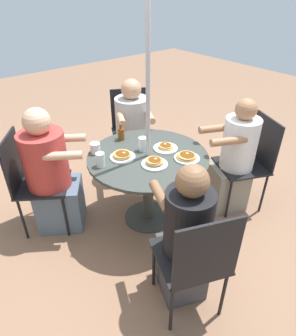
# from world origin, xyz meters

# --- Properties ---
(ground_plane) EXTENTS (12.00, 12.00, 0.00)m
(ground_plane) POSITION_xyz_m (0.00, 0.00, 0.00)
(ground_plane) COLOR #8C664C
(patio_table) EXTENTS (1.08, 1.08, 0.72)m
(patio_table) POSITION_xyz_m (0.00, 0.00, 0.59)
(patio_table) COLOR #383D38
(patio_table) RESTS_ON ground
(umbrella_pole) EXTENTS (0.04, 0.04, 2.05)m
(umbrella_pole) POSITION_xyz_m (0.00, 0.00, 1.03)
(umbrella_pole) COLOR #ADADB2
(umbrella_pole) RESTS_ON ground
(patio_chair_north) EXTENTS (0.60, 0.60, 0.96)m
(patio_chair_north) POSITION_xyz_m (0.93, -0.48, 0.55)
(patio_chair_north) COLOR black
(patio_chair_north) RESTS_ON ground
(diner_north) EXTENTS (0.63, 0.57, 1.15)m
(diner_north) POSITION_xyz_m (0.77, -0.40, 0.52)
(diner_north) COLOR beige
(diner_north) RESTS_ON ground
(patio_chair_east) EXTENTS (0.62, 0.62, 0.96)m
(patio_chair_east) POSITION_xyz_m (0.59, 0.87, 0.55)
(patio_chair_east) COLOR black
(patio_chair_east) RESTS_ON ground
(diner_east) EXTENTS (0.59, 0.62, 1.20)m
(diner_east) POSITION_xyz_m (0.49, 0.72, 0.54)
(diner_east) COLOR slate
(diner_east) RESTS_ON ground
(patio_chair_south) EXTENTS (0.58, 0.58, 0.96)m
(patio_chair_south) POSITION_xyz_m (-0.97, 0.40, 0.55)
(patio_chair_south) COLOR black
(patio_chair_south) RESTS_ON ground
(diner_south) EXTENTS (0.54, 0.46, 1.16)m
(diner_south) POSITION_xyz_m (-0.81, 0.33, 0.53)
(diner_south) COLOR #3D3D42
(diner_south) RESTS_ON ground
(patio_chair_west) EXTENTS (0.59, 0.59, 0.96)m
(patio_chair_west) POSITION_xyz_m (-0.45, -0.95, 0.55)
(patio_chair_west) COLOR black
(patio_chair_west) RESTS_ON ground
(diner_west) EXTENTS (0.50, 0.58, 1.17)m
(diner_west) POSITION_xyz_m (-0.37, -0.79, 0.54)
(diner_west) COLOR gray
(diner_west) RESTS_ON ground
(pancake_plate_a) EXTENTS (0.22, 0.22, 0.06)m
(pancake_plate_a) POSITION_xyz_m (-0.15, 0.06, 0.74)
(pancake_plate_a) COLOR white
(pancake_plate_a) RESTS_ON patio_table
(pancake_plate_b) EXTENTS (0.22, 0.22, 0.06)m
(pancake_plate_b) POSITION_xyz_m (-0.26, -0.22, 0.74)
(pancake_plate_b) COLOR white
(pancake_plate_b) RESTS_ON patio_table
(pancake_plate_c) EXTENTS (0.22, 0.22, 0.05)m
(pancake_plate_c) POSITION_xyz_m (-0.01, -0.20, 0.74)
(pancake_plate_c) COLOR white
(pancake_plate_c) RESTS_ON patio_table
(pancake_plate_d) EXTENTS (0.22, 0.22, 0.05)m
(pancake_plate_d) POSITION_xyz_m (0.11, 0.20, 0.74)
(pancake_plate_d) COLOR white
(pancake_plate_d) RESTS_ON patio_table
(syrup_bottle) EXTENTS (0.09, 0.06, 0.17)m
(syrup_bottle) POSITION_xyz_m (0.41, 0.01, 0.79)
(syrup_bottle) COLOR brown
(syrup_bottle) RESTS_ON patio_table
(coffee_cup) EXTENTS (0.09, 0.09, 0.09)m
(coffee_cup) POSITION_xyz_m (0.34, 0.33, 0.77)
(coffee_cup) COLOR white
(coffee_cup) RESTS_ON patio_table
(drinking_glass_a) EXTENTS (0.07, 0.07, 0.12)m
(drinking_glass_a) POSITION_xyz_m (0.11, 0.42, 0.78)
(drinking_glass_a) COLOR silver
(drinking_glass_a) RESTS_ON patio_table
(drinking_glass_b) EXTENTS (0.08, 0.08, 0.13)m
(drinking_glass_b) POSITION_xyz_m (0.11, -0.02, 0.79)
(drinking_glass_b) COLOR silver
(drinking_glass_b) RESTS_ON patio_table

